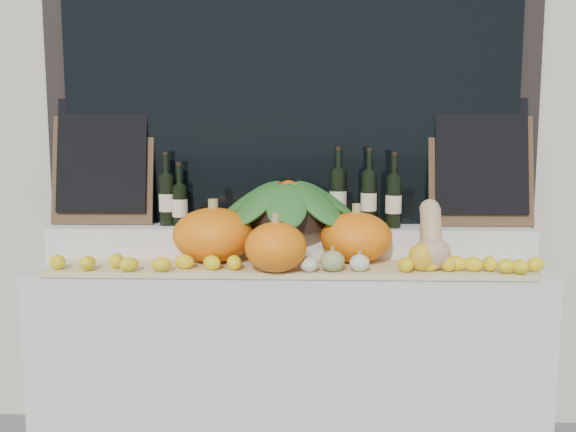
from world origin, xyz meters
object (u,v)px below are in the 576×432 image
(pumpkin_left, at_px, (214,235))
(wine_bottle_tall, at_px, (338,197))
(butternut_squash, at_px, (432,241))
(pumpkin_right, at_px, (356,237))
(produce_bowl, at_px, (288,204))

(pumpkin_left, bearing_deg, wine_bottle_tall, 23.16)
(butternut_squash, bearing_deg, pumpkin_left, 173.27)
(pumpkin_left, relative_size, pumpkin_right, 1.13)
(pumpkin_left, height_order, pumpkin_right, pumpkin_left)
(pumpkin_right, distance_m, wine_bottle_tall, 0.29)
(pumpkin_left, height_order, produce_bowl, produce_bowl)
(butternut_squash, xyz_separation_m, produce_bowl, (-0.63, 0.29, 0.12))
(produce_bowl, bearing_deg, wine_bottle_tall, 15.48)
(pumpkin_left, bearing_deg, produce_bowl, 28.18)
(pumpkin_right, bearing_deg, butternut_squash, -21.57)
(pumpkin_right, bearing_deg, wine_bottle_tall, 107.38)
(pumpkin_left, xyz_separation_m, wine_bottle_tall, (0.57, 0.25, 0.15))
(pumpkin_right, relative_size, butternut_squash, 1.10)
(pumpkin_left, xyz_separation_m, butternut_squash, (0.96, -0.11, -0.00))
(butternut_squash, distance_m, produce_bowl, 0.71)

